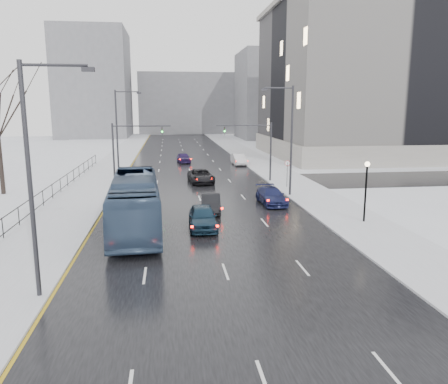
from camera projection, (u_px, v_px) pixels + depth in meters
name	position (u px, v px, depth m)	size (l,w,h in m)	color
road	(189.00, 168.00, 58.92)	(16.00, 150.00, 0.04)	black
cross_road	(194.00, 183.00, 47.24)	(130.00, 10.00, 0.04)	black
sidewalk_left	(109.00, 169.00, 57.61)	(5.00, 150.00, 0.16)	silver
sidewalk_right	(265.00, 166.00, 60.22)	(5.00, 150.00, 0.16)	silver
park_strip	(34.00, 170.00, 56.43)	(14.00, 150.00, 0.12)	white
tree_park_e	(4.00, 195.00, 41.09)	(9.45, 9.45, 13.50)	black
iron_fence	(8.00, 222.00, 27.94)	(0.06, 70.00, 1.30)	black
streetlight_r_mid	(289.00, 135.00, 39.39)	(2.95, 0.25, 10.00)	#2D2D33
streetlight_l_near	(35.00, 170.00, 17.90)	(2.95, 0.25, 10.00)	#2D2D33
streetlight_l_far	(119.00, 130.00, 49.04)	(2.95, 0.25, 10.00)	#2D2D33
lamppost_r_mid	(366.00, 183.00, 30.53)	(0.36, 0.36, 4.28)	black
mast_signal_right	(261.00, 145.00, 47.36)	(6.10, 0.33, 6.50)	#2D2D33
mast_signal_left	(124.00, 146.00, 45.54)	(6.10, 0.33, 6.50)	#2D2D33
no_uturn_sign	(287.00, 166.00, 44.05)	(0.60, 0.06, 2.70)	#2D2D33
civic_building	(394.00, 88.00, 72.80)	(41.00, 31.00, 24.80)	gray
bldg_far_right	(285.00, 95.00, 113.82)	(24.00, 20.00, 22.00)	slate
bldg_far_left	(94.00, 84.00, 116.76)	(18.00, 22.00, 28.00)	slate
bldg_far_center	(189.00, 104.00, 135.56)	(30.00, 18.00, 18.00)	slate
bus	(135.00, 203.00, 29.22)	(3.05, 13.05, 3.64)	#364C6A
sedan_center_near	(203.00, 217.00, 29.55)	(1.86, 4.63, 1.58)	#162E42
sedan_right_near	(211.00, 204.00, 34.12)	(1.47, 4.20, 1.39)	black
sedan_right_cross	(201.00, 176.00, 47.28)	(2.43, 5.27, 1.46)	black
sedan_right_far	(271.00, 196.00, 37.02)	(1.94, 4.78, 1.39)	#1A1F4E
sedan_center_far	(184.00, 158.00, 64.36)	(1.72, 4.28, 1.46)	#291A4F
sedan_right_distant	(239.00, 159.00, 61.98)	(1.65, 4.72, 1.55)	white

